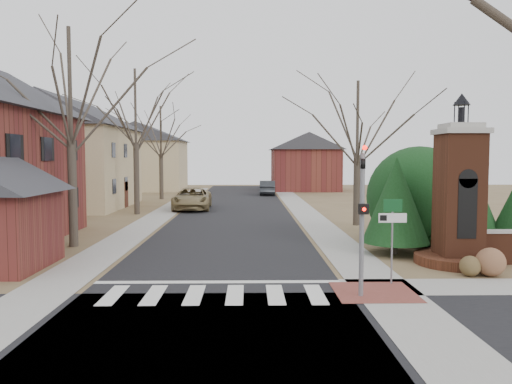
{
  "coord_description": "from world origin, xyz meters",
  "views": [
    {
      "loc": [
        1.0,
        -13.73,
        4.08
      ],
      "look_at": [
        1.3,
        6.0,
        2.7
      ],
      "focal_mm": 35.0,
      "sensor_mm": 36.0,
      "label": 1
    }
  ],
  "objects_px": {
    "traffic_signal_pole": "(362,209)",
    "distant_car": "(267,188)",
    "sign_post": "(392,224)",
    "brick_gate_monument": "(459,208)",
    "pickup_truck": "(192,199)"
  },
  "relations": [
    {
      "from": "traffic_signal_pole",
      "to": "distant_car",
      "type": "relative_size",
      "value": 0.96
    },
    {
      "from": "traffic_signal_pole",
      "to": "sign_post",
      "type": "bearing_deg",
      "value": 47.57
    },
    {
      "from": "sign_post",
      "to": "brick_gate_monument",
      "type": "xyz_separation_m",
      "value": [
        3.41,
        3.01,
        0.22
      ]
    },
    {
      "from": "traffic_signal_pole",
      "to": "distant_car",
      "type": "height_order",
      "value": "traffic_signal_pole"
    },
    {
      "from": "brick_gate_monument",
      "to": "distant_car",
      "type": "height_order",
      "value": "brick_gate_monument"
    },
    {
      "from": "pickup_truck",
      "to": "sign_post",
      "type": "bearing_deg",
      "value": -70.5
    },
    {
      "from": "pickup_truck",
      "to": "distant_car",
      "type": "xyz_separation_m",
      "value": [
        6.46,
        15.05,
        -0.07
      ]
    },
    {
      "from": "brick_gate_monument",
      "to": "traffic_signal_pole",
      "type": "bearing_deg",
      "value": -136.76
    },
    {
      "from": "distant_car",
      "to": "brick_gate_monument",
      "type": "bearing_deg",
      "value": 101.59
    },
    {
      "from": "traffic_signal_pole",
      "to": "sign_post",
      "type": "height_order",
      "value": "traffic_signal_pole"
    },
    {
      "from": "traffic_signal_pole",
      "to": "sign_post",
      "type": "relative_size",
      "value": 1.64
    },
    {
      "from": "distant_car",
      "to": "traffic_signal_pole",
      "type": "bearing_deg",
      "value": 93.82
    },
    {
      "from": "pickup_truck",
      "to": "distant_car",
      "type": "bearing_deg",
      "value": 65.08
    },
    {
      "from": "sign_post",
      "to": "pickup_truck",
      "type": "distance_m",
      "value": 24.92
    },
    {
      "from": "brick_gate_monument",
      "to": "pickup_truck",
      "type": "height_order",
      "value": "brick_gate_monument"
    }
  ]
}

